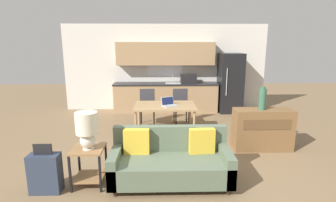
% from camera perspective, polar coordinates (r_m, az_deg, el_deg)
% --- Properties ---
extents(ground_plane, '(20.00, 20.00, 0.00)m').
position_cam_1_polar(ground_plane, '(4.34, 0.53, -16.81)').
color(ground_plane, '#7F6647').
extents(wall_back, '(6.40, 0.07, 2.70)m').
position_cam_1_polar(wall_back, '(8.44, -0.56, 7.31)').
color(wall_back, silver).
rests_on(wall_back, ground_plane).
extents(kitchen_counter, '(3.22, 0.65, 2.15)m').
position_cam_1_polar(kitchen_counter, '(8.21, -0.42, 3.57)').
color(kitchen_counter, tan).
rests_on(kitchen_counter, ground_plane).
extents(refrigerator, '(0.69, 0.78, 1.82)m').
position_cam_1_polar(refrigerator, '(8.35, 13.37, 3.84)').
color(refrigerator, black).
rests_on(refrigerator, ground_plane).
extents(dining_table, '(1.40, 0.95, 0.72)m').
position_cam_1_polar(dining_table, '(6.06, -0.70, -1.43)').
color(dining_table, tan).
rests_on(dining_table, ground_plane).
extents(couch, '(1.81, 0.80, 0.83)m').
position_cam_1_polar(couch, '(4.16, 0.56, -12.96)').
color(couch, '#3D2D1E').
rests_on(couch, ground_plane).
extents(side_table, '(0.47, 0.47, 0.60)m').
position_cam_1_polar(side_table, '(4.21, -16.89, -12.23)').
color(side_table, olive).
rests_on(side_table, ground_plane).
extents(table_lamp, '(0.32, 0.32, 0.56)m').
position_cam_1_polar(table_lamp, '(3.98, -17.24, -5.57)').
color(table_lamp, silver).
rests_on(table_lamp, side_table).
extents(credenza, '(1.16, 0.44, 0.83)m').
position_cam_1_polar(credenza, '(5.65, 19.87, -5.81)').
color(credenza, brown).
rests_on(credenza, ground_plane).
extents(vase, '(0.14, 0.14, 0.46)m').
position_cam_1_polar(vase, '(5.47, 19.88, 0.43)').
color(vase, '#336047').
rests_on(vase, credenza).
extents(dining_chair_far_right, '(0.46, 0.46, 0.93)m').
position_cam_1_polar(dining_chair_far_right, '(6.95, 2.83, -0.88)').
color(dining_chair_far_right, '#38383D').
rests_on(dining_chair_far_right, ground_plane).
extents(dining_chair_far_left, '(0.44, 0.44, 0.93)m').
position_cam_1_polar(dining_chair_far_left, '(6.95, -4.51, -0.92)').
color(dining_chair_far_left, '#38383D').
rests_on(dining_chair_far_left, ground_plane).
extents(laptop, '(0.40, 0.38, 0.20)m').
position_cam_1_polar(laptop, '(5.97, 0.20, -0.57)').
color(laptop, '#B7BABC').
rests_on(laptop, dining_table).
extents(suitcase, '(0.43, 0.22, 0.74)m').
position_cam_1_polar(suitcase, '(4.28, -25.16, -14.00)').
color(suitcase, '#2D384C').
rests_on(suitcase, ground_plane).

